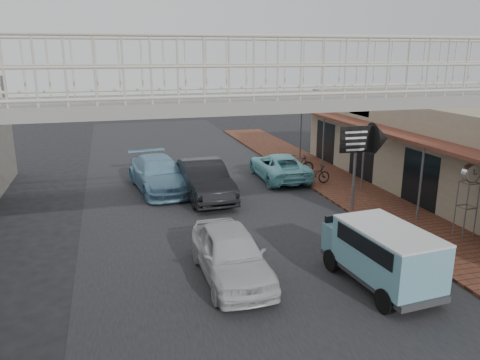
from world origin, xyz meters
TOP-DOWN VIEW (x-y plane):
  - ground at (0.00, 0.00)m, footprint 120.00×120.00m
  - road_strip at (0.00, 0.00)m, footprint 10.00×60.00m
  - sidewalk at (6.50, 3.00)m, footprint 3.00×40.00m
  - shophouse_row at (10.97, 4.00)m, footprint 7.20×18.00m
  - footbridge at (0.00, -4.00)m, footprint 16.40×2.40m
  - white_hatchback at (-0.79, -1.31)m, footprint 1.71×4.23m
  - dark_sedan at (0.00, 6.19)m, footprint 1.94×4.95m
  - angkot_curb at (4.20, 8.28)m, footprint 2.29×4.68m
  - angkot_far at (-1.73, 7.94)m, footprint 2.75×5.38m
  - angkot_van at (2.91, -2.92)m, footprint 1.87×3.63m
  - motorcycle_near at (5.30, 6.64)m, footprint 1.71×0.65m
  - motorcycle_far at (5.30, 8.48)m, footprint 1.70×0.62m
  - street_clock at (7.44, -0.73)m, footprint 0.62×0.50m
  - arrow_sign at (6.04, 2.66)m, footprint 2.00×1.28m

SIDE VIEW (x-z plane):
  - ground at x=0.00m, z-range 0.00..0.00m
  - road_strip at x=0.00m, z-range 0.00..0.01m
  - sidewalk at x=6.50m, z-range 0.00..0.10m
  - motorcycle_near at x=5.30m, z-range 0.10..0.99m
  - motorcycle_far at x=5.30m, z-range 0.10..1.10m
  - angkot_curb at x=4.20m, z-range 0.00..1.28m
  - white_hatchback at x=-0.79m, z-range 0.00..1.44m
  - angkot_far at x=-1.73m, z-range 0.00..1.49m
  - dark_sedan at x=0.00m, z-range 0.00..1.60m
  - angkot_van at x=2.91m, z-range 0.23..1.95m
  - shophouse_row at x=10.97m, z-range 0.01..4.01m
  - street_clock at x=7.44m, z-range 0.92..3.40m
  - arrow_sign at x=6.04m, z-range 1.15..4.58m
  - footbridge at x=0.00m, z-range 0.01..6.35m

